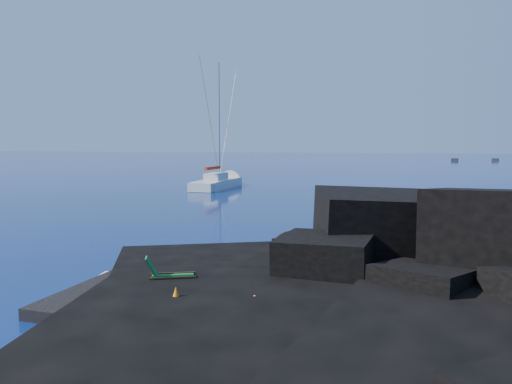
# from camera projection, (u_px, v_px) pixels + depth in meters

# --- Properties ---
(ground) EXTENTS (400.00, 400.00, 0.00)m
(ground) POSITION_uv_depth(u_px,v_px,m) (64.00, 298.00, 15.75)
(ground) COLOR #04173B
(ground) RESTS_ON ground
(headland) EXTENTS (24.00, 24.00, 3.60)m
(headland) POSITION_uv_depth(u_px,v_px,m) (483.00, 297.00, 15.90)
(headland) COLOR black
(headland) RESTS_ON ground
(beach) EXTENTS (9.08, 6.86, 0.70)m
(beach) POSITION_uv_depth(u_px,v_px,m) (204.00, 303.00, 15.28)
(beach) COLOR black
(beach) RESTS_ON ground
(surf_foam) EXTENTS (10.00, 8.00, 0.06)m
(surf_foam) POSITION_uv_depth(u_px,v_px,m) (253.00, 268.00, 19.55)
(surf_foam) COLOR white
(surf_foam) RESTS_ON ground
(sailboat) EXTENTS (3.66, 12.77, 13.21)m
(sailboat) POSITION_uv_depth(u_px,v_px,m) (218.00, 188.00, 52.81)
(sailboat) COLOR silver
(sailboat) RESTS_ON ground
(deck_chair) EXTENTS (1.65, 1.17, 1.04)m
(deck_chair) POSITION_uv_depth(u_px,v_px,m) (173.00, 269.00, 15.94)
(deck_chair) COLOR #15622C
(deck_chair) RESTS_ON beach
(towel) EXTENTS (2.28, 1.81, 0.05)m
(towel) POSITION_uv_depth(u_px,v_px,m) (239.00, 306.00, 13.91)
(towel) COLOR silver
(towel) RESTS_ON beach
(sunbather) EXTENTS (1.83, 1.23, 0.24)m
(sunbather) POSITION_uv_depth(u_px,v_px,m) (239.00, 301.00, 13.90)
(sunbather) COLOR tan
(sunbather) RESTS_ON towel
(marker_cone) EXTENTS (0.39, 0.39, 0.55)m
(marker_cone) POSITION_uv_depth(u_px,v_px,m) (176.00, 296.00, 13.97)
(marker_cone) COLOR orange
(marker_cone) RESTS_ON beach
(distant_boat_a) EXTENTS (2.49, 5.09, 0.65)m
(distant_boat_a) POSITION_uv_depth(u_px,v_px,m) (455.00, 161.00, 125.39)
(distant_boat_a) COLOR #25252A
(distant_boat_a) RESTS_ON ground
(distant_boat_b) EXTENTS (2.72, 5.07, 0.65)m
(distant_boat_b) POSITION_uv_depth(u_px,v_px,m) (495.00, 161.00, 125.64)
(distant_boat_b) COLOR #26262B
(distant_boat_b) RESTS_ON ground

